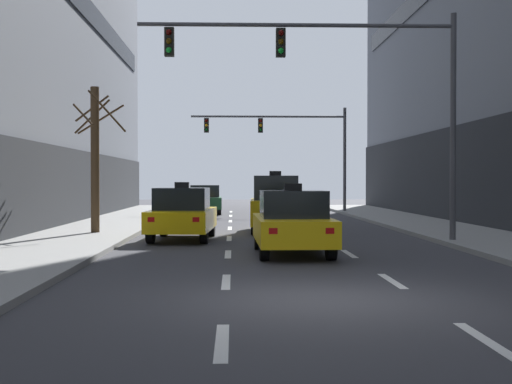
% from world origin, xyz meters
% --- Properties ---
extents(ground_plane, '(120.00, 120.00, 0.00)m').
position_xyz_m(ground_plane, '(0.00, 0.00, 0.00)').
color(ground_plane, '#38383D').
extents(lane_stripe_l1_s3, '(0.16, 2.00, 0.01)m').
position_xyz_m(lane_stripe_l1_s3, '(-1.57, -3.00, 0.00)').
color(lane_stripe_l1_s3, silver).
rests_on(lane_stripe_l1_s3, ground).
extents(lane_stripe_l1_s4, '(0.16, 2.00, 0.01)m').
position_xyz_m(lane_stripe_l1_s4, '(-1.57, 2.00, 0.00)').
color(lane_stripe_l1_s4, silver).
rests_on(lane_stripe_l1_s4, ground).
extents(lane_stripe_l1_s5, '(0.16, 2.00, 0.01)m').
position_xyz_m(lane_stripe_l1_s5, '(-1.57, 7.00, 0.00)').
color(lane_stripe_l1_s5, silver).
rests_on(lane_stripe_l1_s5, ground).
extents(lane_stripe_l1_s6, '(0.16, 2.00, 0.01)m').
position_xyz_m(lane_stripe_l1_s6, '(-1.57, 12.00, 0.00)').
color(lane_stripe_l1_s6, silver).
rests_on(lane_stripe_l1_s6, ground).
extents(lane_stripe_l1_s7, '(0.16, 2.00, 0.01)m').
position_xyz_m(lane_stripe_l1_s7, '(-1.57, 17.00, 0.00)').
color(lane_stripe_l1_s7, silver).
rests_on(lane_stripe_l1_s7, ground).
extents(lane_stripe_l1_s8, '(0.16, 2.00, 0.01)m').
position_xyz_m(lane_stripe_l1_s8, '(-1.57, 22.00, 0.00)').
color(lane_stripe_l1_s8, silver).
rests_on(lane_stripe_l1_s8, ground).
extents(lane_stripe_l1_s9, '(0.16, 2.00, 0.01)m').
position_xyz_m(lane_stripe_l1_s9, '(-1.57, 27.00, 0.00)').
color(lane_stripe_l1_s9, silver).
rests_on(lane_stripe_l1_s9, ground).
extents(lane_stripe_l1_s10, '(0.16, 2.00, 0.01)m').
position_xyz_m(lane_stripe_l1_s10, '(-1.57, 32.00, 0.00)').
color(lane_stripe_l1_s10, silver).
rests_on(lane_stripe_l1_s10, ground).
extents(lane_stripe_l2_s3, '(0.16, 2.00, 0.01)m').
position_xyz_m(lane_stripe_l2_s3, '(1.57, -3.00, 0.00)').
color(lane_stripe_l2_s3, silver).
rests_on(lane_stripe_l2_s3, ground).
extents(lane_stripe_l2_s4, '(0.16, 2.00, 0.01)m').
position_xyz_m(lane_stripe_l2_s4, '(1.57, 2.00, 0.00)').
color(lane_stripe_l2_s4, silver).
rests_on(lane_stripe_l2_s4, ground).
extents(lane_stripe_l2_s5, '(0.16, 2.00, 0.01)m').
position_xyz_m(lane_stripe_l2_s5, '(1.57, 7.00, 0.00)').
color(lane_stripe_l2_s5, silver).
rests_on(lane_stripe_l2_s5, ground).
extents(lane_stripe_l2_s6, '(0.16, 2.00, 0.01)m').
position_xyz_m(lane_stripe_l2_s6, '(1.57, 12.00, 0.00)').
color(lane_stripe_l2_s6, silver).
rests_on(lane_stripe_l2_s6, ground).
extents(lane_stripe_l2_s7, '(0.16, 2.00, 0.01)m').
position_xyz_m(lane_stripe_l2_s7, '(1.57, 17.00, 0.00)').
color(lane_stripe_l2_s7, silver).
rests_on(lane_stripe_l2_s7, ground).
extents(lane_stripe_l2_s8, '(0.16, 2.00, 0.01)m').
position_xyz_m(lane_stripe_l2_s8, '(1.57, 22.00, 0.00)').
color(lane_stripe_l2_s8, silver).
rests_on(lane_stripe_l2_s8, ground).
extents(lane_stripe_l2_s9, '(0.16, 2.00, 0.01)m').
position_xyz_m(lane_stripe_l2_s9, '(1.57, 27.00, 0.00)').
color(lane_stripe_l2_s9, silver).
rests_on(lane_stripe_l2_s9, ground).
extents(lane_stripe_l2_s10, '(0.16, 2.00, 0.01)m').
position_xyz_m(lane_stripe_l2_s10, '(1.57, 32.00, 0.00)').
color(lane_stripe_l2_s10, silver).
rests_on(lane_stripe_l2_s10, ground).
extents(taxi_driving_0, '(1.95, 4.36, 2.25)m').
position_xyz_m(taxi_driving_0, '(0.12, 14.84, 1.04)').
color(taxi_driving_0, black).
rests_on(taxi_driving_0, ground).
extents(car_driving_1, '(1.97, 4.44, 1.65)m').
position_xyz_m(car_driving_1, '(-3.05, 29.19, 0.81)').
color(car_driving_1, black).
rests_on(car_driving_1, ground).
extents(taxi_driving_2, '(2.08, 4.55, 1.86)m').
position_xyz_m(taxi_driving_2, '(-3.06, 11.48, 0.83)').
color(taxi_driving_2, black).
rests_on(taxi_driving_2, ground).
extents(taxi_driving_3, '(1.90, 4.43, 1.83)m').
position_xyz_m(taxi_driving_3, '(0.08, 6.82, 0.82)').
color(taxi_driving_3, black).
rests_on(taxi_driving_3, ground).
extents(traffic_signal_0, '(9.45, 0.35, 6.74)m').
position_xyz_m(traffic_signal_0, '(1.89, 9.64, 5.03)').
color(traffic_signal_0, '#4C4C51').
rests_on(traffic_signal_0, sidewalk_right).
extents(traffic_signal_1, '(9.09, 0.35, 6.04)m').
position_xyz_m(traffic_signal_1, '(1.88, 30.24, 4.45)').
color(traffic_signal_1, '#4C4C51').
rests_on(traffic_signal_1, sidewalk_right).
extents(street_tree_0, '(1.86, 1.97, 4.95)m').
position_xyz_m(street_tree_0, '(-6.14, 13.06, 2.75)').
color(street_tree_0, '#4C3823').
rests_on(street_tree_0, sidewalk_left).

